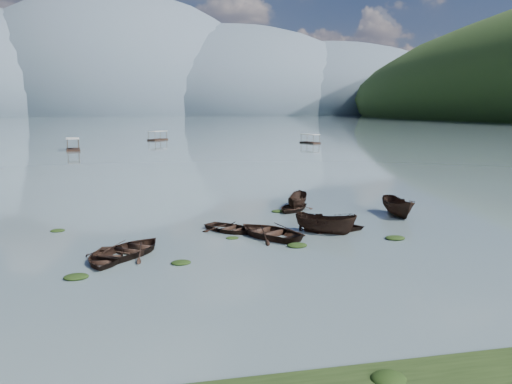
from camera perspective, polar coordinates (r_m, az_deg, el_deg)
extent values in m
plane|color=slate|center=(27.23, 5.29, -8.20)|extent=(2400.00, 2400.00, 0.00)
ellipsoid|color=#475666|center=(926.28, -15.36, 8.53)|extent=(520.00, 520.00, 340.00)
ellipsoid|color=#475666|center=(936.54, -2.91, 8.85)|extent=(520.00, 520.00, 260.00)
ellipsoid|color=#475666|center=(981.18, 7.65, 8.80)|extent=(520.00, 520.00, 220.00)
imported|color=black|center=(28.75, -16.80, -7.61)|extent=(3.20, 4.23, 0.82)
imported|color=black|center=(29.88, -13.88, -6.84)|extent=(5.41, 5.70, 0.96)
imported|color=black|center=(33.98, 7.91, -4.69)|extent=(4.39, 3.83, 1.65)
imported|color=black|center=(32.87, 1.46, -5.08)|extent=(5.67, 6.14, 1.04)
imported|color=black|center=(35.02, 9.14, -4.30)|extent=(4.53, 3.82, 0.80)
imported|color=black|center=(40.65, 15.89, -2.64)|extent=(2.03, 4.57, 1.72)
imported|color=black|center=(34.23, -2.97, -4.51)|extent=(4.68, 4.83, 0.82)
imported|color=black|center=(41.26, 4.20, -2.12)|extent=(4.56, 4.78, 0.81)
imported|color=black|center=(42.44, 4.71, -1.81)|extent=(2.94, 4.04, 1.47)
ellipsoid|color=black|center=(26.47, -19.85, -9.25)|extent=(1.21, 0.99, 0.26)
ellipsoid|color=black|center=(27.49, -8.56, -8.10)|extent=(1.08, 0.86, 0.24)
ellipsoid|color=black|center=(30.56, 4.72, -6.23)|extent=(1.25, 1.00, 0.27)
ellipsoid|color=black|center=(37.49, 10.05, -3.41)|extent=(0.87, 0.74, 0.19)
ellipsoid|color=black|center=(33.39, 15.61, -5.20)|extent=(1.30, 1.03, 0.27)
ellipsoid|color=black|center=(36.80, -21.72, -4.18)|extent=(0.99, 0.80, 0.21)
ellipsoid|color=black|center=(32.37, -2.74, -5.32)|extent=(0.85, 0.70, 0.18)
ellipsoid|color=black|center=(40.63, 2.56, -2.29)|extent=(1.12, 0.89, 0.24)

